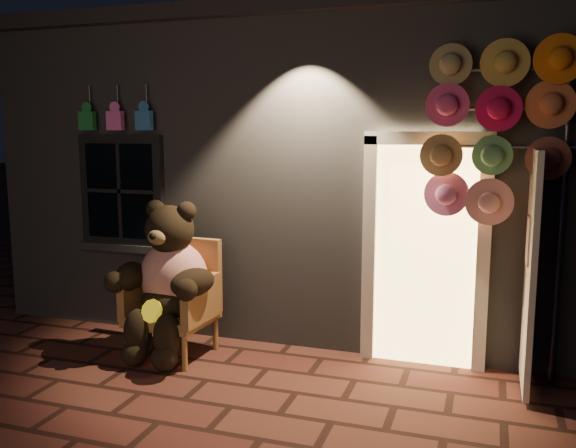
% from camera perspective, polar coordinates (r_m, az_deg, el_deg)
% --- Properties ---
extents(ground, '(60.00, 60.00, 0.00)m').
position_cam_1_polar(ground, '(5.13, -5.40, -16.65)').
color(ground, '#512A1F').
rests_on(ground, ground).
extents(shop_building, '(7.30, 5.95, 3.51)m').
position_cam_1_polar(shop_building, '(8.45, 5.46, 5.57)').
color(shop_building, slate).
rests_on(shop_building, ground).
extents(wicker_armchair, '(0.82, 0.75, 1.13)m').
position_cam_1_polar(wicker_armchair, '(6.16, -10.38, -6.77)').
color(wicker_armchair, '#9E713D').
rests_on(wicker_armchair, ground).
extents(teddy_bear, '(1.10, 0.88, 1.52)m').
position_cam_1_polar(teddy_bear, '(5.99, -11.15, -5.22)').
color(teddy_bear, red).
rests_on(teddy_bear, ground).
extents(hat_rack, '(1.67, 0.22, 2.95)m').
position_cam_1_polar(hat_rack, '(5.51, 20.78, 8.83)').
color(hat_rack, '#59595E').
rests_on(hat_rack, ground).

